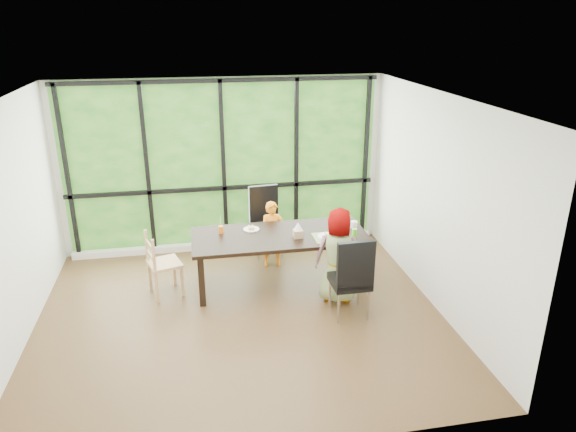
% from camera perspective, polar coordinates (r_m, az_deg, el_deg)
% --- Properties ---
extents(ground, '(5.00, 5.00, 0.00)m').
position_cam_1_polar(ground, '(6.79, -5.09, -10.70)').
color(ground, black).
rests_on(ground, ground).
extents(back_wall, '(5.00, 0.00, 5.00)m').
position_cam_1_polar(back_wall, '(8.33, -6.99, 5.43)').
color(back_wall, silver).
rests_on(back_wall, ground).
extents(foliage_backdrop, '(4.80, 0.02, 2.65)m').
position_cam_1_polar(foliage_backdrop, '(8.31, -6.98, 5.39)').
color(foliage_backdrop, '#194B17').
rests_on(foliage_backdrop, back_wall).
extents(window_mullions, '(4.80, 0.06, 2.65)m').
position_cam_1_polar(window_mullions, '(8.27, -6.96, 5.32)').
color(window_mullions, black).
rests_on(window_mullions, back_wall).
extents(window_sill, '(4.80, 0.12, 0.10)m').
position_cam_1_polar(window_sill, '(8.67, -6.57, -3.05)').
color(window_sill, silver).
rests_on(window_sill, ground).
extents(dining_table, '(2.44, 1.18, 0.75)m').
position_cam_1_polar(dining_table, '(7.35, -0.91, -4.70)').
color(dining_table, black).
rests_on(dining_table, ground).
extents(chair_window_leather, '(0.51, 0.51, 1.08)m').
position_cam_1_polar(chair_window_leather, '(8.19, -2.30, -0.69)').
color(chair_window_leather, black).
rests_on(chair_window_leather, ground).
extents(chair_interior_leather, '(0.47, 0.47, 1.08)m').
position_cam_1_polar(chair_interior_leather, '(6.60, 6.69, -6.40)').
color(chair_interior_leather, black).
rests_on(chair_interior_leather, ground).
extents(chair_end_beech, '(0.51, 0.52, 0.90)m').
position_cam_1_polar(chair_end_beech, '(7.25, -13.18, -5.01)').
color(chair_end_beech, tan).
rests_on(chair_end_beech, ground).
extents(child_toddler, '(0.38, 0.25, 1.00)m').
position_cam_1_polar(child_toddler, '(7.84, -1.68, -1.98)').
color(child_toddler, orange).
rests_on(child_toddler, ground).
extents(child_older, '(0.72, 0.59, 1.27)m').
position_cam_1_polar(child_older, '(6.89, 5.66, -4.24)').
color(child_older, slate).
rests_on(child_older, ground).
extents(placemat, '(0.51, 0.37, 0.01)m').
position_cam_1_polar(placemat, '(7.13, 4.82, -2.29)').
color(placemat, tan).
rests_on(placemat, dining_table).
extents(plate_far, '(0.22, 0.22, 0.01)m').
position_cam_1_polar(plate_far, '(7.37, -3.98, -1.43)').
color(plate_far, white).
rests_on(plate_far, dining_table).
extents(plate_near, '(0.25, 0.25, 0.02)m').
position_cam_1_polar(plate_near, '(7.14, 4.21, -2.20)').
color(plate_near, white).
rests_on(plate_near, dining_table).
extents(orange_cup, '(0.07, 0.07, 0.10)m').
position_cam_1_polar(orange_cup, '(7.27, -7.25, -1.48)').
color(orange_cup, orange).
rests_on(orange_cup, dining_table).
extents(green_cup, '(0.07, 0.07, 0.11)m').
position_cam_1_polar(green_cup, '(7.16, 7.17, -1.80)').
color(green_cup, '#56D224').
rests_on(green_cup, dining_table).
extents(white_mug, '(0.09, 0.09, 0.10)m').
position_cam_1_polar(white_mug, '(7.46, 7.13, -0.92)').
color(white_mug, white).
rests_on(white_mug, dining_table).
extents(tissue_box, '(0.12, 0.12, 0.11)m').
position_cam_1_polar(tissue_box, '(7.09, 1.08, -1.91)').
color(tissue_box, tan).
rests_on(tissue_box, dining_table).
extents(crepe_rolls_far, '(0.10, 0.12, 0.04)m').
position_cam_1_polar(crepe_rolls_far, '(7.36, -3.99, -1.25)').
color(crepe_rolls_far, tan).
rests_on(crepe_rolls_far, plate_far).
extents(crepe_rolls_near, '(0.05, 0.12, 0.04)m').
position_cam_1_polar(crepe_rolls_near, '(7.13, 4.22, -2.01)').
color(crepe_rolls_near, tan).
rests_on(crepe_rolls_near, plate_near).
extents(straw_white, '(0.01, 0.04, 0.20)m').
position_cam_1_polar(straw_white, '(7.24, -7.28, -0.81)').
color(straw_white, white).
rests_on(straw_white, orange_cup).
extents(straw_pink, '(0.01, 0.04, 0.20)m').
position_cam_1_polar(straw_pink, '(7.13, 7.20, -1.10)').
color(straw_pink, pink).
rests_on(straw_pink, green_cup).
extents(tissue, '(0.12, 0.12, 0.11)m').
position_cam_1_polar(tissue, '(7.05, 1.09, -1.10)').
color(tissue, white).
rests_on(tissue, tissue_box).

